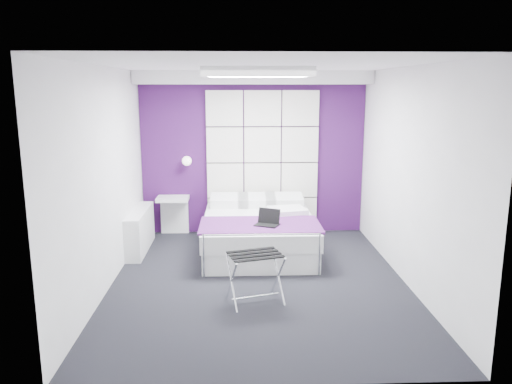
% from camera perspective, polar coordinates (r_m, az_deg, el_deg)
% --- Properties ---
extents(floor, '(4.40, 4.40, 0.00)m').
position_cam_1_polar(floor, '(6.26, 0.32, -10.21)').
color(floor, black).
rests_on(floor, ground).
extents(ceiling, '(4.40, 4.40, 0.00)m').
position_cam_1_polar(ceiling, '(5.81, 0.35, 14.30)').
color(ceiling, white).
rests_on(ceiling, wall_back).
extents(wall_back, '(3.60, 0.00, 3.60)m').
position_cam_1_polar(wall_back, '(8.07, -0.35, 4.36)').
color(wall_back, white).
rests_on(wall_back, floor).
extents(wall_left, '(0.00, 4.40, 4.40)m').
position_cam_1_polar(wall_left, '(6.09, -16.84, 1.39)').
color(wall_left, white).
rests_on(wall_left, floor).
extents(wall_right, '(0.00, 4.40, 4.40)m').
position_cam_1_polar(wall_right, '(6.24, 17.09, 1.62)').
color(wall_right, white).
rests_on(wall_right, floor).
extents(accent_wall, '(3.58, 0.02, 2.58)m').
position_cam_1_polar(accent_wall, '(8.06, -0.35, 4.35)').
color(accent_wall, '#3A1048').
rests_on(accent_wall, wall_back).
extents(soffit, '(3.58, 0.50, 0.20)m').
position_cam_1_polar(soffit, '(7.75, -0.30, 12.95)').
color(soffit, white).
rests_on(soffit, wall_back).
extents(headboard, '(1.80, 0.08, 2.30)m').
position_cam_1_polar(headboard, '(8.03, 0.74, 3.39)').
color(headboard, silver).
rests_on(headboard, wall_back).
extents(skylight, '(1.36, 0.86, 0.12)m').
position_cam_1_polar(skylight, '(6.41, 0.11, 13.62)').
color(skylight, white).
rests_on(skylight, ceiling).
extents(wall_lamp, '(0.15, 0.15, 0.15)m').
position_cam_1_polar(wall_lamp, '(7.98, -7.89, 3.58)').
color(wall_lamp, white).
rests_on(wall_lamp, wall_back).
extents(radiator, '(0.22, 1.20, 0.60)m').
position_cam_1_polar(radiator, '(7.53, -13.12, -4.29)').
color(radiator, white).
rests_on(radiator, floor).
extents(bed, '(1.62, 1.95, 0.69)m').
position_cam_1_polar(bed, '(7.26, 0.28, -4.63)').
color(bed, white).
rests_on(bed, floor).
extents(nightstand, '(0.50, 0.39, 0.06)m').
position_cam_1_polar(nightstand, '(8.07, -9.48, -0.73)').
color(nightstand, white).
rests_on(nightstand, wall_back).
extents(luggage_rack, '(0.57, 0.42, 0.56)m').
position_cam_1_polar(luggage_rack, '(5.62, -0.09, -9.78)').
color(luggage_rack, silver).
rests_on(luggage_rack, floor).
extents(laptop, '(0.30, 0.22, 0.22)m').
position_cam_1_polar(laptop, '(6.68, 1.23, -3.33)').
color(laptop, black).
rests_on(laptop, bed).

